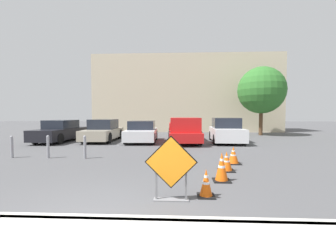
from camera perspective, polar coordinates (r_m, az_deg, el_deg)
The scene contains 17 objects.
ground_plane at distance 13.73m, azimuth -3.39°, elevation -4.69°, with size 96.00×96.00×0.00m, color #4C4C4F.
curb_lip at distance 4.20m, azimuth -19.35°, elevation -21.74°, with size 27.14×0.20×0.14m.
road_closed_sign at distance 4.75m, azimuth 0.79°, elevation -10.38°, with size 1.11×0.20×1.38m.
traffic_cone_nearest at distance 5.17m, azimuth 9.64°, elevation -14.14°, with size 0.38×0.38×0.62m.
traffic_cone_second at distance 6.37m, azimuth 13.48°, elevation -10.07°, with size 0.47×0.47×0.80m.
traffic_cone_third at distance 7.53m, azimuth 14.63°, elevation -8.72°, with size 0.50×0.50×0.63m.
traffic_cone_fourth at distance 8.69m, azimuth 16.26°, elevation -7.17°, with size 0.52×0.52×0.64m.
parked_car_nearest at distance 16.87m, azimuth -25.61°, elevation -1.26°, with size 1.92×4.69×1.44m.
parked_car_second at distance 16.20m, azimuth -16.11°, elevation -1.21°, with size 1.90×4.62×1.49m.
parked_car_third at distance 15.05m, azimuth -6.65°, elevation -1.54°, with size 2.08×4.13×1.40m.
pickup_truck at distance 14.65m, azimuth 4.06°, elevation -1.30°, with size 2.15×5.60×1.63m.
parked_car_fourth at distance 15.17m, azimuth 14.55°, elevation -1.30°, with size 2.05×4.07×1.60m.
bollard_nearest at distance 9.89m, azimuth -20.36°, elevation -4.86°, with size 0.12×0.12×0.96m.
bollard_second at distance 10.60m, azimuth -28.16°, elevation -4.52°, with size 0.12×0.12×0.96m.
bollard_third at distance 11.48m, azimuth -34.87°, elevation -4.22°, with size 0.12×0.12×0.93m.
building_facade_backdrop at distance 25.79m, azimuth 4.59°, elevation 7.88°, with size 19.90×5.00×8.11m.
street_tree_behind_lot at distance 21.44m, azimuth 22.65°, elevation 8.36°, with size 4.07×4.07×5.98m.
Camera 1 is at (1.47, -3.53, 1.81)m, focal length 24.00 mm.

